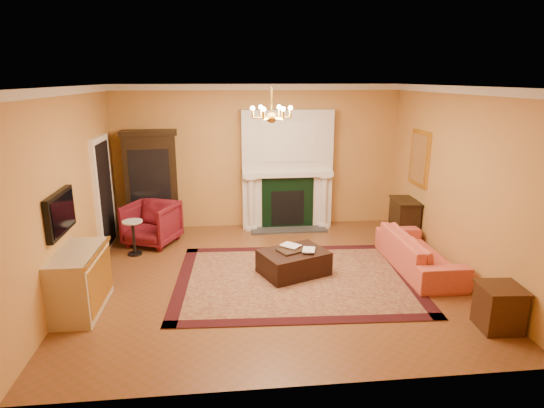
{
  "coord_description": "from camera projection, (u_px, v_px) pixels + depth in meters",
  "views": [
    {
      "loc": [
        -0.72,
        -6.77,
        3.12
      ],
      "look_at": [
        0.04,
        0.3,
        1.14
      ],
      "focal_mm": 30.0,
      "sensor_mm": 36.0,
      "label": 1
    }
  ],
  "objects": [
    {
      "name": "floor",
      "position": [
        272.0,
        277.0,
        7.39
      ],
      "size": [
        6.0,
        5.5,
        0.02
      ],
      "primitive_type": "cube",
      "color": "brown",
      "rests_on": "ground"
    },
    {
      "name": "ceiling",
      "position": [
        272.0,
        86.0,
        6.58
      ],
      "size": [
        6.0,
        5.5,
        0.02
      ],
      "primitive_type": "cube",
      "color": "white",
      "rests_on": "wall_back"
    },
    {
      "name": "wall_back",
      "position": [
        258.0,
        157.0,
        9.63
      ],
      "size": [
        6.0,
        0.02,
        3.0
      ],
      "primitive_type": "cube",
      "color": "#C78C47",
      "rests_on": "floor"
    },
    {
      "name": "wall_front",
      "position": [
        302.0,
        253.0,
        4.34
      ],
      "size": [
        6.0,
        0.02,
        3.0
      ],
      "primitive_type": "cube",
      "color": "#C78C47",
      "rests_on": "floor"
    },
    {
      "name": "wall_left",
      "position": [
        68.0,
        192.0,
        6.68
      ],
      "size": [
        0.02,
        5.5,
        3.0
      ],
      "primitive_type": "cube",
      "color": "#C78C47",
      "rests_on": "floor"
    },
    {
      "name": "wall_right",
      "position": [
        458.0,
        182.0,
        7.3
      ],
      "size": [
        0.02,
        5.5,
        3.0
      ],
      "primitive_type": "cube",
      "color": "#C78C47",
      "rests_on": "floor"
    },
    {
      "name": "fireplace",
      "position": [
        287.0,
        172.0,
        9.6
      ],
      "size": [
        1.9,
        0.7,
        2.5
      ],
      "color": "silver",
      "rests_on": "wall_back"
    },
    {
      "name": "crown_molding",
      "position": [
        265.0,
        89.0,
        7.52
      ],
      "size": [
        6.0,
        5.5,
        0.12
      ],
      "color": "silver",
      "rests_on": "ceiling"
    },
    {
      "name": "doorway",
      "position": [
        104.0,
        194.0,
        8.43
      ],
      "size": [
        0.08,
        1.05,
        2.1
      ],
      "color": "white",
      "rests_on": "wall_left"
    },
    {
      "name": "tv_panel",
      "position": [
        60.0,
        213.0,
        6.15
      ],
      "size": [
        0.09,
        0.95,
        0.58
      ],
      "color": "black",
      "rests_on": "wall_left"
    },
    {
      "name": "gilt_mirror",
      "position": [
        419.0,
        158.0,
        8.59
      ],
      "size": [
        0.06,
        0.76,
        1.05
      ],
      "color": "gold",
      "rests_on": "wall_right"
    },
    {
      "name": "chandelier",
      "position": [
        272.0,
        114.0,
        6.69
      ],
      "size": [
        0.63,
        0.55,
        0.53
      ],
      "color": "gold",
      "rests_on": "ceiling"
    },
    {
      "name": "oriental_rug",
      "position": [
        295.0,
        279.0,
        7.29
      ],
      "size": [
        3.92,
        3.02,
        0.02
      ],
      "primitive_type": "cube",
      "rotation": [
        0.0,
        0.0,
        -0.05
      ],
      "color": "#410E11",
      "rests_on": "floor"
    },
    {
      "name": "china_cabinet",
      "position": [
        152.0,
        185.0,
        9.28
      ],
      "size": [
        1.05,
        0.55,
        2.03
      ],
      "primitive_type": "cube",
      "rotation": [
        0.0,
        0.0,
        0.09
      ],
      "color": "black",
      "rests_on": "floor"
    },
    {
      "name": "wingback_armchair",
      "position": [
        152.0,
        222.0,
        8.73
      ],
      "size": [
        1.13,
        1.1,
        0.9
      ],
      "primitive_type": "imported",
      "rotation": [
        0.0,
        0.0,
        -0.41
      ],
      "color": "maroon",
      "rests_on": "floor"
    },
    {
      "name": "pedestal_table",
      "position": [
        133.0,
        235.0,
        8.21
      ],
      "size": [
        0.36,
        0.36,
        0.65
      ],
      "color": "black",
      "rests_on": "floor"
    },
    {
      "name": "commode",
      "position": [
        80.0,
        281.0,
        6.22
      ],
      "size": [
        0.57,
        1.17,
        0.87
      ],
      "primitive_type": "cube",
      "rotation": [
        0.0,
        0.0,
        -0.02
      ],
      "color": "#BCAB8A",
      "rests_on": "floor"
    },
    {
      "name": "coral_sofa",
      "position": [
        419.0,
        246.0,
        7.58
      ],
      "size": [
        0.61,
        2.07,
        0.81
      ],
      "primitive_type": "imported",
      "rotation": [
        0.0,
        0.0,
        1.57
      ],
      "color": "#D86444",
      "rests_on": "floor"
    },
    {
      "name": "end_table",
      "position": [
        499.0,
        309.0,
        5.79
      ],
      "size": [
        0.51,
        0.51,
        0.56
      ],
      "primitive_type": "cube",
      "rotation": [
        0.0,
        0.0,
        -0.07
      ],
      "color": "#3D1E10",
      "rests_on": "floor"
    },
    {
      "name": "console_table",
      "position": [
        404.0,
        221.0,
        8.96
      ],
      "size": [
        0.46,
        0.75,
        0.8
      ],
      "primitive_type": "cube",
      "rotation": [
        0.0,
        0.0,
        -0.08
      ],
      "color": "black",
      "rests_on": "floor"
    },
    {
      "name": "leather_ottoman",
      "position": [
        294.0,
        262.0,
        7.43
      ],
      "size": [
        1.24,
        1.09,
        0.38
      ],
      "primitive_type": "cube",
      "rotation": [
        0.0,
        0.0,
        0.39
      ],
      "color": "black",
      "rests_on": "oriental_rug"
    },
    {
      "name": "ottoman_tray",
      "position": [
        291.0,
        250.0,
        7.38
      ],
      "size": [
        0.5,
        0.46,
        0.03
      ],
      "primitive_type": "cube",
      "rotation": [
        0.0,
        0.0,
        0.46
      ],
      "color": "black",
      "rests_on": "leather_ottoman"
    },
    {
      "name": "book_a",
      "position": [
        287.0,
        240.0,
        7.38
      ],
      "size": [
        0.18,
        0.19,
        0.3
      ],
      "primitive_type": "imported",
      "rotation": [
        0.0,
        0.0,
        0.82
      ],
      "color": "gray",
      "rests_on": "ottoman_tray"
    },
    {
      "name": "book_b",
      "position": [
        303.0,
        242.0,
        7.31
      ],
      "size": [
        0.19,
        0.07,
        0.27
      ],
      "primitive_type": "imported",
      "rotation": [
        0.0,
        0.0,
        -0.26
      ],
      "color": "gray",
      "rests_on": "ottoman_tray"
    },
    {
      "name": "topiary_left",
      "position": [
        255.0,
        161.0,
        9.42
      ],
      "size": [
        0.15,
        0.15,
        0.41
      ],
      "color": "tan",
      "rests_on": "fireplace"
    },
    {
      "name": "topiary_right",
      "position": [
        322.0,
        159.0,
        9.56
      ],
      "size": [
        0.16,
        0.16,
        0.43
      ],
      "color": "tan",
      "rests_on": "fireplace"
    }
  ]
}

